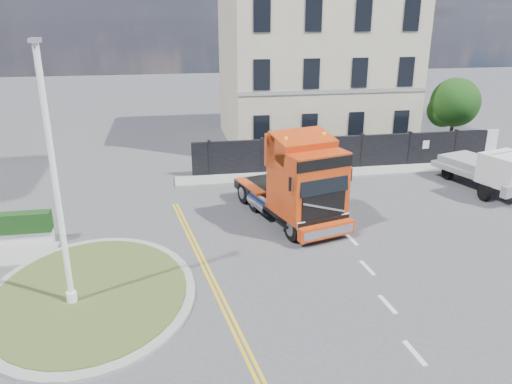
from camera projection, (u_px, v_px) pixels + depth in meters
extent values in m
plane|color=#424244|center=(279.00, 241.00, 20.32)|extent=(120.00, 120.00, 0.00)
cylinder|color=gray|center=(91.00, 294.00, 16.36)|extent=(6.80, 6.80, 0.12)
cylinder|color=#36461C|center=(91.00, 292.00, 16.33)|extent=(6.20, 6.20, 0.05)
cube|color=black|center=(345.00, 153.00, 29.31)|extent=(18.00, 0.25, 2.00)
cube|color=silver|center=(477.00, 146.00, 30.72)|extent=(2.60, 0.12, 2.00)
cube|color=beige|center=(313.00, 62.00, 34.72)|extent=(12.00, 10.00, 11.00)
cylinder|color=#382619|center=(451.00, 132.00, 33.43)|extent=(0.24, 0.24, 2.40)
sphere|color=black|center=(455.00, 102.00, 32.75)|extent=(3.20, 3.20, 3.20)
sphere|color=black|center=(444.00, 111.00, 33.24)|extent=(2.20, 2.20, 2.20)
cube|color=gray|center=(350.00, 172.00, 28.79)|extent=(20.00, 1.60, 0.12)
cube|color=black|center=(286.00, 199.00, 22.71)|extent=(4.04, 6.72, 0.45)
cube|color=#C3380D|center=(307.00, 181.00, 20.76)|extent=(3.10, 3.17, 2.80)
cube|color=#C3380D|center=(295.00, 149.00, 21.25)|extent=(2.65, 1.54, 1.40)
cube|color=black|center=(324.00, 181.00, 19.53)|extent=(2.13, 0.65, 1.05)
cube|color=#C3380D|center=(327.00, 231.00, 19.94)|extent=(2.50, 1.01, 0.55)
cylinder|color=black|center=(293.00, 229.00, 20.19)|extent=(0.59, 1.09, 1.04)
cylinder|color=gray|center=(293.00, 229.00, 20.19)|extent=(0.50, 0.65, 0.57)
cylinder|color=black|center=(338.00, 220.00, 21.07)|extent=(0.59, 1.09, 1.04)
cylinder|color=gray|center=(338.00, 220.00, 21.07)|extent=(0.50, 0.65, 0.57)
cylinder|color=black|center=(255.00, 201.00, 23.20)|extent=(0.59, 1.09, 1.04)
cylinder|color=gray|center=(255.00, 201.00, 23.20)|extent=(0.50, 0.65, 0.57)
cylinder|color=black|center=(296.00, 194.00, 24.08)|extent=(0.59, 1.09, 1.04)
cylinder|color=gray|center=(296.00, 194.00, 24.08)|extent=(0.50, 0.65, 0.57)
cylinder|color=black|center=(245.00, 193.00, 24.22)|extent=(0.59, 1.09, 1.04)
cylinder|color=gray|center=(245.00, 193.00, 24.22)|extent=(0.50, 0.65, 0.57)
cylinder|color=black|center=(284.00, 186.00, 25.10)|extent=(0.59, 1.09, 1.04)
cylinder|color=gray|center=(284.00, 186.00, 25.10)|extent=(0.50, 0.65, 0.57)
cube|color=gray|center=(485.00, 173.00, 26.20)|extent=(3.64, 5.87, 0.29)
cube|color=silver|center=(508.00, 169.00, 24.36)|extent=(2.66, 2.59, 1.48)
cylinder|color=black|center=(485.00, 193.00, 24.57)|extent=(0.29, 0.80, 0.80)
cylinder|color=black|center=(448.00, 172.00, 27.74)|extent=(0.29, 0.80, 0.80)
cylinder|color=black|center=(483.00, 170.00, 28.10)|extent=(0.29, 0.80, 0.80)
cylinder|color=white|center=(56.00, 186.00, 14.47)|extent=(0.18, 0.18, 8.03)
cube|color=gray|center=(35.00, 40.00, 13.09)|extent=(0.25, 0.50, 0.12)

